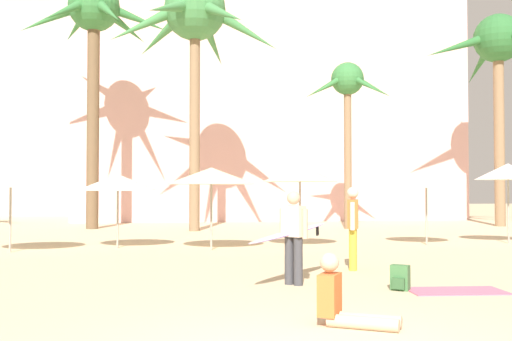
# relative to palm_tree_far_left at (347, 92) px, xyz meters

# --- Properties ---
(hotel_pink) EXTENTS (21.18, 11.38, 14.73)m
(hotel_pink) POSITION_rel_palm_tree_far_left_xyz_m (-1.83, 11.72, 1.50)
(hotel_pink) COLOR beige
(hotel_pink) RESTS_ON ground
(hotel_tower_gray) EXTENTS (19.58, 10.71, 30.59)m
(hotel_tower_gray) POSITION_rel_palm_tree_far_left_xyz_m (-15.05, 20.28, 9.43)
(hotel_tower_gray) COLOR #A8A8A3
(hotel_tower_gray) RESTS_ON ground
(palm_tree_far_left) EXTENTS (3.67, 3.72, 7.14)m
(palm_tree_far_left) POSITION_rel_palm_tree_far_left_xyz_m (0.00, 0.00, 0.00)
(palm_tree_far_left) COLOR #896B4C
(palm_tree_far_left) RESTS_ON ground
(palm_tree_left) EXTENTS (7.32, 7.35, 9.75)m
(palm_tree_left) POSITION_rel_palm_tree_far_left_xyz_m (7.43, 0.65, 2.14)
(palm_tree_left) COLOR #896B4C
(palm_tree_left) RESTS_ON ground
(palm_tree_right) EXTENTS (6.47, 5.92, 10.69)m
(palm_tree_right) POSITION_rel_palm_tree_far_left_xyz_m (-10.79, 1.68, 2.87)
(palm_tree_right) COLOR brown
(palm_tree_right) RESTS_ON ground
(palm_tree_far_right) EXTENTS (7.03, 6.69, 10.30)m
(palm_tree_far_right) POSITION_rel_palm_tree_far_left_xyz_m (-6.58, -0.37, 2.69)
(palm_tree_far_right) COLOR #896B4C
(palm_tree_far_right) RESTS_ON ground
(cafe_umbrella_0) EXTENTS (2.39, 2.39, 2.26)m
(cafe_umbrella_0) POSITION_rel_palm_tree_far_left_xyz_m (-11.86, -7.90, -3.87)
(cafe_umbrella_0) COLOR gray
(cafe_umbrella_0) RESTS_ON ground
(cafe_umbrella_1) EXTENTS (2.52, 2.52, 2.29)m
(cafe_umbrella_1) POSITION_rel_palm_tree_far_left_xyz_m (-6.48, -8.13, -3.81)
(cafe_umbrella_1) COLOR gray
(cafe_umbrella_1) RESTS_ON ground
(cafe_umbrella_2) EXTENTS (2.06, 2.06, 2.21)m
(cafe_umbrella_2) POSITION_rel_palm_tree_far_left_xyz_m (0.12, -7.53, -3.90)
(cafe_umbrella_2) COLOR gray
(cafe_umbrella_2) RESTS_ON ground
(cafe_umbrella_3) EXTENTS (2.21, 2.21, 2.39)m
(cafe_umbrella_3) POSITION_rel_palm_tree_far_left_xyz_m (-3.88, -7.79, -3.72)
(cafe_umbrella_3) COLOR gray
(cafe_umbrella_3) RESTS_ON ground
(cafe_umbrella_5) EXTENTS (2.34, 2.34, 2.12)m
(cafe_umbrella_5) POSITION_rel_palm_tree_far_left_xyz_m (-9.10, -7.14, -3.98)
(cafe_umbrella_5) COLOR gray
(cafe_umbrella_5) RESTS_ON ground
(cafe_umbrella_6) EXTENTS (2.01, 2.01, 2.49)m
(cafe_umbrella_6) POSITION_rel_palm_tree_far_left_xyz_m (2.84, -7.49, -3.63)
(cafe_umbrella_6) COLOR gray
(cafe_umbrella_6) RESTS_ON ground
(beach_towel) EXTENTS (1.64, 0.97, 0.01)m
(beach_towel) POSITION_rel_palm_tree_far_left_xyz_m (-3.01, -15.55, -5.86)
(beach_towel) COLOR #EF6684
(beach_towel) RESTS_ON ground
(backpack) EXTENTS (0.35, 0.35, 0.42)m
(backpack) POSITION_rel_palm_tree_far_left_xyz_m (-3.89, -15.30, -5.66)
(backpack) COLOR #3E723F
(backpack) RESTS_ON ground
(person_near_right) EXTENTS (2.06, 2.30, 1.65)m
(person_near_right) POSITION_rel_palm_tree_far_left_xyz_m (-5.52, -14.35, -4.96)
(person_near_right) COLOR #3D3D42
(person_near_right) RESTS_ON ground
(person_near_left) EXTENTS (0.34, 0.60, 1.73)m
(person_near_left) POSITION_rel_palm_tree_far_left_xyz_m (-3.88, -12.75, -4.91)
(person_near_left) COLOR gold
(person_near_left) RESTS_ON ground
(person_mid_right) EXTENTS (1.03, 0.82, 0.90)m
(person_mid_right) POSITION_rel_palm_tree_far_left_xyz_m (-5.59, -17.72, -5.56)
(person_mid_right) COLOR #D1A889
(person_mid_right) RESTS_ON ground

